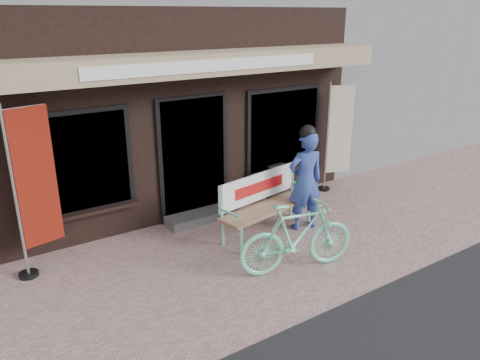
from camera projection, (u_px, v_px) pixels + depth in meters
ground at (259, 261)px, 7.01m from camera, size 70.00×70.00×0.00m
storefront at (124, 38)px, 9.90m from camera, size 7.00×6.77×6.00m
neighbor_right_near at (377, 36)px, 14.79m from camera, size 10.00×7.00×5.60m
bench at (264, 199)px, 7.75m from camera, size 1.92×0.81×1.01m
person at (305, 179)px, 7.80m from camera, size 0.70×0.54×1.81m
bicycle at (297, 237)px, 6.60m from camera, size 1.80×0.90×1.04m
nobori_red at (33, 188)px, 6.34m from camera, size 0.73×0.32×2.45m
nobori_cream at (338, 136)px, 9.47m from camera, size 0.66×0.36×2.24m
menu_stand at (276, 184)px, 8.97m from camera, size 0.40×0.13×0.80m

